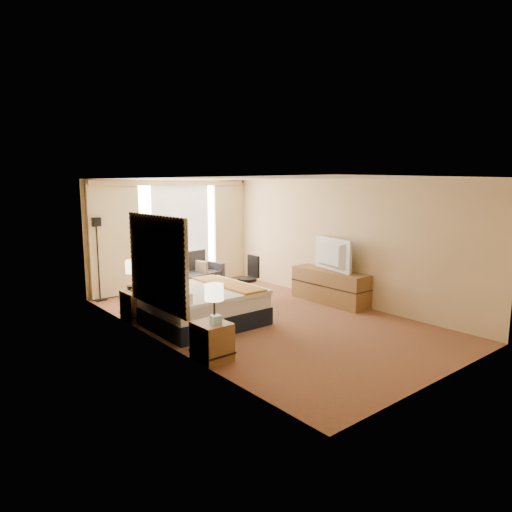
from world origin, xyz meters
TOP-DOWN VIEW (x-y plane):
  - floor at (0.00, 0.00)m, footprint 4.20×7.00m
  - ceiling at (0.00, 0.00)m, footprint 4.20×7.00m
  - wall_back at (0.00, 3.50)m, footprint 4.20×0.02m
  - wall_front at (0.00, -3.50)m, footprint 4.20×0.02m
  - wall_left at (-2.10, 0.00)m, footprint 0.02×7.00m
  - wall_right at (2.10, 0.00)m, footprint 0.02×7.00m
  - headboard at (-2.06, 0.20)m, footprint 0.06×1.85m
  - nightstand_left at (-1.87, -1.05)m, footprint 0.45×0.52m
  - nightstand_right at (-1.87, 1.45)m, footprint 0.45×0.52m
  - media_dresser at (1.83, 0.00)m, footprint 0.50×1.80m
  - window at (0.25, 3.47)m, footprint 2.30×0.02m
  - curtains at (-0.00, 3.39)m, footprint 4.12×0.19m
  - bed at (-1.06, 0.48)m, footprint 1.89×1.73m
  - loveseat at (0.17, 2.86)m, footprint 1.54×1.02m
  - floor_lamp at (-1.87, 3.30)m, footprint 0.23×0.23m
  - desk_chair at (0.63, 1.24)m, footprint 0.47×0.47m
  - lamp_left at (-1.85, -1.10)m, footprint 0.27×0.27m
  - lamp_right at (-1.91, 1.45)m, footprint 0.27×0.27m
  - tissue_box at (-1.85, -1.13)m, footprint 0.15×0.15m
  - telephone at (-1.87, 1.62)m, footprint 0.20×0.17m
  - television at (1.78, 0.02)m, footprint 0.41×1.19m

SIDE VIEW (x-z plane):
  - floor at x=0.00m, z-range -0.01..0.01m
  - nightstand_left at x=-1.87m, z-range 0.00..0.55m
  - nightstand_right at x=-1.87m, z-range 0.00..0.55m
  - loveseat at x=0.17m, z-range -0.15..0.74m
  - bed at x=-1.06m, z-range -0.12..0.80m
  - media_dresser at x=1.83m, z-range 0.00..0.70m
  - desk_chair at x=0.63m, z-range -0.05..0.92m
  - telephone at x=-1.87m, z-range 0.55..0.62m
  - tissue_box at x=-1.85m, z-range 0.55..0.67m
  - lamp_left at x=-1.85m, z-range 0.71..1.28m
  - lamp_right at x=-1.91m, z-range 0.71..1.28m
  - television at x=1.78m, z-range 0.70..1.38m
  - floor_lamp at x=-1.87m, z-range 0.37..2.17m
  - headboard at x=-2.06m, z-range 0.53..2.03m
  - wall_back at x=0.00m, z-range 0.00..2.60m
  - wall_front at x=0.00m, z-range 0.00..2.60m
  - wall_left at x=-2.10m, z-range 0.00..2.60m
  - wall_right at x=2.10m, z-range 0.00..2.60m
  - window at x=0.25m, z-range 0.17..2.47m
  - curtains at x=0.00m, z-range 0.13..2.69m
  - ceiling at x=0.00m, z-range 2.59..2.61m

